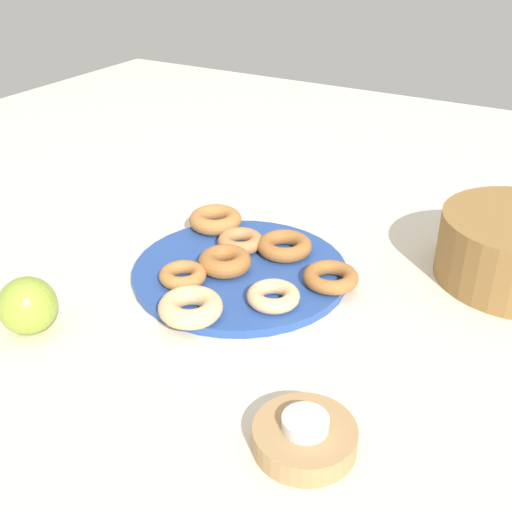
{
  "coord_description": "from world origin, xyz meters",
  "views": [
    {
      "loc": [
        0.76,
        0.47,
        0.54
      ],
      "look_at": [
        0.0,
        0.03,
        0.04
      ],
      "focal_mm": 44.63,
      "sensor_mm": 36.0,
      "label": 1
    }
  ],
  "objects_px": {
    "donut_7": "(240,241)",
    "tealight": "(305,423)",
    "donut_plate": "(240,271)",
    "donut_4": "(331,277)",
    "donut_6": "(215,220)",
    "candle_holder": "(305,438)",
    "donut_2": "(225,261)",
    "donut_3": "(273,296)",
    "apple": "(28,306)",
    "donut_0": "(191,307)",
    "donut_1": "(183,275)",
    "donut_5": "(284,246)"
  },
  "relations": [
    {
      "from": "donut_7",
      "to": "tealight",
      "type": "height_order",
      "value": "tealight"
    },
    {
      "from": "donut_0",
      "to": "apple",
      "type": "relative_size",
      "value": 1.13
    },
    {
      "from": "donut_6",
      "to": "tealight",
      "type": "distance_m",
      "value": 0.54
    },
    {
      "from": "donut_0",
      "to": "donut_3",
      "type": "bearing_deg",
      "value": 135.87
    },
    {
      "from": "donut_5",
      "to": "donut_6",
      "type": "relative_size",
      "value": 0.97
    },
    {
      "from": "donut_2",
      "to": "apple",
      "type": "relative_size",
      "value": 1.04
    },
    {
      "from": "donut_2",
      "to": "donut_5",
      "type": "height_order",
      "value": "donut_2"
    },
    {
      "from": "donut_6",
      "to": "tealight",
      "type": "xyz_separation_m",
      "value": [
        0.39,
        0.37,
        0.01
      ]
    },
    {
      "from": "donut_1",
      "to": "candle_holder",
      "type": "height_order",
      "value": "donut_1"
    },
    {
      "from": "donut_plate",
      "to": "donut_4",
      "type": "relative_size",
      "value": 4.06
    },
    {
      "from": "donut_0",
      "to": "candle_holder",
      "type": "xyz_separation_m",
      "value": [
        0.13,
        0.25,
        -0.01
      ]
    },
    {
      "from": "donut_2",
      "to": "donut_0",
      "type": "bearing_deg",
      "value": 12.03
    },
    {
      "from": "donut_1",
      "to": "apple",
      "type": "relative_size",
      "value": 0.9
    },
    {
      "from": "donut_2",
      "to": "donut_3",
      "type": "height_order",
      "value": "donut_2"
    },
    {
      "from": "donut_1",
      "to": "donut_7",
      "type": "relative_size",
      "value": 0.95
    },
    {
      "from": "donut_6",
      "to": "apple",
      "type": "distance_m",
      "value": 0.39
    },
    {
      "from": "donut_1",
      "to": "donut_4",
      "type": "xyz_separation_m",
      "value": [
        -0.11,
        0.2,
        0.0
      ]
    },
    {
      "from": "donut_plate",
      "to": "tealight",
      "type": "distance_m",
      "value": 0.39
    },
    {
      "from": "donut_4",
      "to": "donut_5",
      "type": "bearing_deg",
      "value": -115.74
    },
    {
      "from": "donut_3",
      "to": "apple",
      "type": "height_order",
      "value": "apple"
    },
    {
      "from": "donut_0",
      "to": "donut_6",
      "type": "distance_m",
      "value": 0.29
    },
    {
      "from": "donut_0",
      "to": "donut_5",
      "type": "height_order",
      "value": "donut_0"
    },
    {
      "from": "donut_0",
      "to": "donut_2",
      "type": "distance_m",
      "value": 0.14
    },
    {
      "from": "candle_holder",
      "to": "apple",
      "type": "distance_m",
      "value": 0.44
    },
    {
      "from": "donut_1",
      "to": "donut_2",
      "type": "relative_size",
      "value": 0.87
    },
    {
      "from": "donut_0",
      "to": "donut_1",
      "type": "distance_m",
      "value": 0.1
    },
    {
      "from": "donut_3",
      "to": "donut_5",
      "type": "bearing_deg",
      "value": -158.16
    },
    {
      "from": "donut_6",
      "to": "donut_3",
      "type": "bearing_deg",
      "value": 51.71
    },
    {
      "from": "donut_4",
      "to": "donut_7",
      "type": "bearing_deg",
      "value": -99.84
    },
    {
      "from": "donut_7",
      "to": "donut_5",
      "type": "bearing_deg",
      "value": 105.61
    },
    {
      "from": "donut_0",
      "to": "donut_3",
      "type": "relative_size",
      "value": 1.17
    },
    {
      "from": "donut_1",
      "to": "tealight",
      "type": "height_order",
      "value": "tealight"
    },
    {
      "from": "donut_plate",
      "to": "donut_4",
      "type": "height_order",
      "value": "donut_4"
    },
    {
      "from": "apple",
      "to": "donut_1",
      "type": "bearing_deg",
      "value": 148.07
    },
    {
      "from": "donut_0",
      "to": "donut_4",
      "type": "distance_m",
      "value": 0.23
    },
    {
      "from": "donut_5",
      "to": "candle_holder",
      "type": "xyz_separation_m",
      "value": [
        0.37,
        0.22,
        -0.01
      ]
    },
    {
      "from": "donut_6",
      "to": "donut_0",
      "type": "bearing_deg",
      "value": 26.23
    },
    {
      "from": "donut_1",
      "to": "donut_7",
      "type": "distance_m",
      "value": 0.14
    },
    {
      "from": "donut_0",
      "to": "donut_6",
      "type": "bearing_deg",
      "value": -153.77
    },
    {
      "from": "donut_plate",
      "to": "candle_holder",
      "type": "xyz_separation_m",
      "value": [
        0.29,
        0.26,
        0.01
      ]
    },
    {
      "from": "donut_plate",
      "to": "donut_6",
      "type": "bearing_deg",
      "value": -131.82
    },
    {
      "from": "donut_plate",
      "to": "donut_7",
      "type": "xyz_separation_m",
      "value": [
        -0.06,
        -0.04,
        0.02
      ]
    },
    {
      "from": "donut_3",
      "to": "candle_holder",
      "type": "xyz_separation_m",
      "value": [
        0.22,
        0.16,
        -0.01
      ]
    },
    {
      "from": "candle_holder",
      "to": "donut_plate",
      "type": "bearing_deg",
      "value": -137.86
    },
    {
      "from": "candle_holder",
      "to": "donut_2",
      "type": "bearing_deg",
      "value": -134.14
    },
    {
      "from": "candle_holder",
      "to": "donut_4",
      "type": "bearing_deg",
      "value": -160.64
    },
    {
      "from": "donut_0",
      "to": "donut_2",
      "type": "height_order",
      "value": "same"
    },
    {
      "from": "donut_plate",
      "to": "candle_holder",
      "type": "height_order",
      "value": "candle_holder"
    },
    {
      "from": "donut_0",
      "to": "donut_4",
      "type": "bearing_deg",
      "value": 142.77
    },
    {
      "from": "donut_6",
      "to": "tealight",
      "type": "relative_size",
      "value": 1.8
    }
  ]
}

